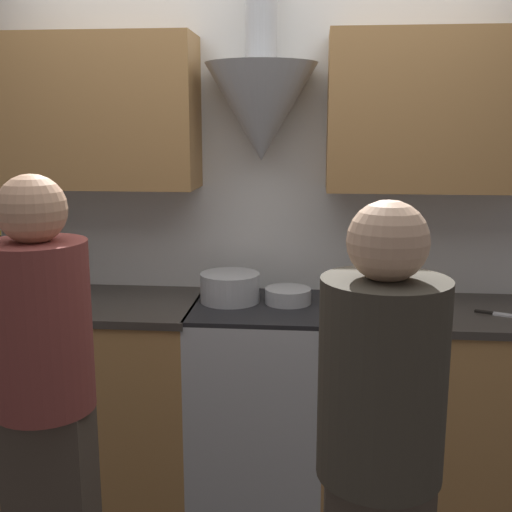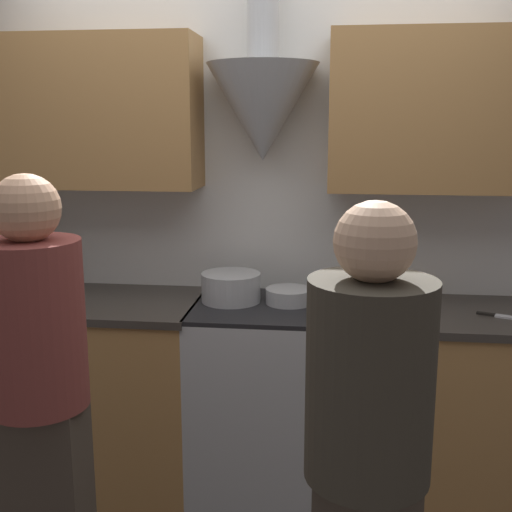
% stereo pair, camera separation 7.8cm
% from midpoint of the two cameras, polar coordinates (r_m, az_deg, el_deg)
% --- Properties ---
extents(wall_back, '(8.40, 0.51, 2.60)m').
position_cam_midpoint_polar(wall_back, '(3.13, -2.06, 6.64)').
color(wall_back, white).
rests_on(wall_back, ground_plane).
extents(counter_left, '(1.59, 0.62, 0.93)m').
position_cam_midpoint_polar(counter_left, '(3.40, -19.44, -11.21)').
color(counter_left, '#B27F47').
rests_on(counter_left, ground_plane).
extents(counter_right, '(0.97, 0.62, 0.93)m').
position_cam_midpoint_polar(counter_right, '(3.14, 14.05, -12.78)').
color(counter_right, '#B27F47').
rests_on(counter_right, ground_plane).
extents(stove_range, '(0.60, 0.60, 0.93)m').
position_cam_midpoint_polar(stove_range, '(3.12, -0.56, -12.54)').
color(stove_range, '#B7BABC').
rests_on(stove_range, ground_plane).
extents(wine_bottle_6, '(0.07, 0.07, 0.33)m').
position_cam_midpoint_polar(wine_bottle_6, '(3.29, -22.35, -1.28)').
color(wine_bottle_6, black).
rests_on(wine_bottle_6, counter_left).
extents(wine_bottle_7, '(0.07, 0.07, 0.34)m').
position_cam_midpoint_polar(wine_bottle_7, '(3.24, -20.97, -1.15)').
color(wine_bottle_7, black).
rests_on(wine_bottle_7, counter_left).
extents(stock_pot, '(0.28, 0.28, 0.13)m').
position_cam_midpoint_polar(stock_pot, '(3.00, -3.07, -2.81)').
color(stock_pot, '#B7BABC').
rests_on(stock_pot, stove_range).
extents(mixing_bowl, '(0.21, 0.21, 0.07)m').
position_cam_midpoint_polar(mixing_bowl, '(2.98, 2.11, -3.54)').
color(mixing_bowl, '#B7BABC').
rests_on(mixing_bowl, stove_range).
extents(orange_fruit, '(0.08, 0.08, 0.08)m').
position_cam_midpoint_polar(orange_fruit, '(3.17, 14.00, -2.88)').
color(orange_fruit, orange).
rests_on(orange_fruit, counter_right).
extents(chefs_knife, '(0.20, 0.11, 0.01)m').
position_cam_midpoint_polar(chefs_knife, '(2.98, 20.13, -4.89)').
color(chefs_knife, silver).
rests_on(chefs_knife, counter_right).
extents(person_foreground_left, '(0.31, 0.31, 1.61)m').
position_cam_midpoint_polar(person_foreground_left, '(2.17, -19.21, -12.14)').
color(person_foreground_left, '#473D33').
rests_on(person_foreground_left, ground_plane).
extents(person_foreground_right, '(0.33, 0.33, 1.57)m').
position_cam_midpoint_polar(person_foreground_right, '(1.82, 9.57, -17.64)').
color(person_foreground_right, '#473D33').
rests_on(person_foreground_right, ground_plane).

